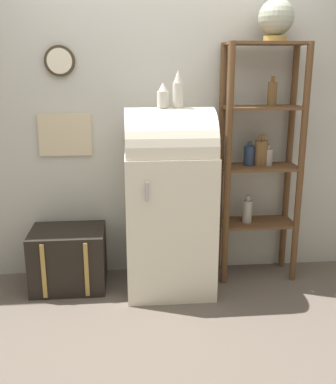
# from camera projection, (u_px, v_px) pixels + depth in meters

# --- Properties ---
(ground_plane) EXTENTS (12.00, 12.00, 0.00)m
(ground_plane) POSITION_uv_depth(u_px,v_px,m) (172.00, 300.00, 3.30)
(ground_plane) COLOR #60564C
(wall_back) EXTENTS (7.00, 0.09, 2.70)m
(wall_back) POSITION_uv_depth(u_px,v_px,m) (165.00, 108.00, 3.49)
(wall_back) COLOR #B7B7AD
(wall_back) RESTS_ON ground_plane
(refrigerator) EXTENTS (0.65, 0.65, 1.38)m
(refrigerator) POSITION_uv_depth(u_px,v_px,m) (169.00, 197.00, 3.34)
(refrigerator) COLOR silver
(refrigerator) RESTS_ON ground_plane
(suitcase_trunk) EXTENTS (0.56, 0.44, 0.46)m
(suitcase_trunk) POSITION_uv_depth(u_px,v_px,m) (69.00, 258.00, 3.46)
(suitcase_trunk) COLOR black
(suitcase_trunk) RESTS_ON ground_plane
(shelf_unit) EXTENTS (0.61, 0.31, 1.83)m
(shelf_unit) POSITION_uv_depth(u_px,v_px,m) (260.00, 154.00, 3.46)
(shelf_unit) COLOR brown
(shelf_unit) RESTS_ON ground_plane
(globe) EXTENTS (0.25, 0.25, 0.29)m
(globe) POSITION_uv_depth(u_px,v_px,m) (276.00, 19.00, 3.20)
(globe) COLOR #AD8942
(globe) RESTS_ON shelf_unit
(vase_left) EXTENTS (0.08, 0.08, 0.17)m
(vase_left) POSITION_uv_depth(u_px,v_px,m) (163.00, 96.00, 3.13)
(vase_left) COLOR beige
(vase_left) RESTS_ON refrigerator
(vase_center) EXTENTS (0.07, 0.07, 0.26)m
(vase_center) POSITION_uv_depth(u_px,v_px,m) (178.00, 90.00, 3.13)
(vase_center) COLOR beige
(vase_center) RESTS_ON refrigerator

